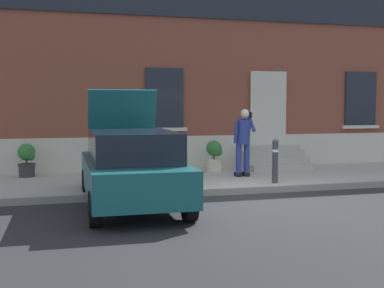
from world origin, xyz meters
The scene contains 12 objects.
ground_plane centered at (0.00, 0.00, 0.00)m, with size 80.00×80.00×0.00m, color #232326.
sidewalk centered at (0.00, 2.80, 0.07)m, with size 24.00×3.60×0.15m, color #99968E.
curb_edge centered at (0.00, 0.94, 0.07)m, with size 24.00×0.12×0.15m, color gray.
building_facade centered at (0.00, 5.29, 3.73)m, with size 24.00×1.52×7.50m.
entrance_stoop centered at (2.19, 4.12, 0.39)m, with size 1.90×1.28×0.64m.
hatchback_car_teal centered at (-2.64, 0.06, 0.80)m, with size 1.85×4.09×2.34m.
bollard_near_person centered at (0.96, 1.35, 0.71)m, with size 0.15×0.15×1.04m.
bollard_far_left centered at (-2.56, 1.35, 0.71)m, with size 0.15×0.15×1.04m.
person_on_phone centered at (0.61, 2.52, 1.15)m, with size 0.51×0.50×1.75m.
planter_charcoal centered at (-4.77, 4.00, 0.61)m, with size 0.44×0.44×0.86m.
planter_terracotta centered at (-2.27, 3.85, 0.61)m, with size 0.44×0.44×0.86m.
planter_cream centered at (0.24, 3.80, 0.61)m, with size 0.44×0.44×0.86m.
Camera 1 is at (-4.08, -9.55, 1.99)m, focal length 47.12 mm.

